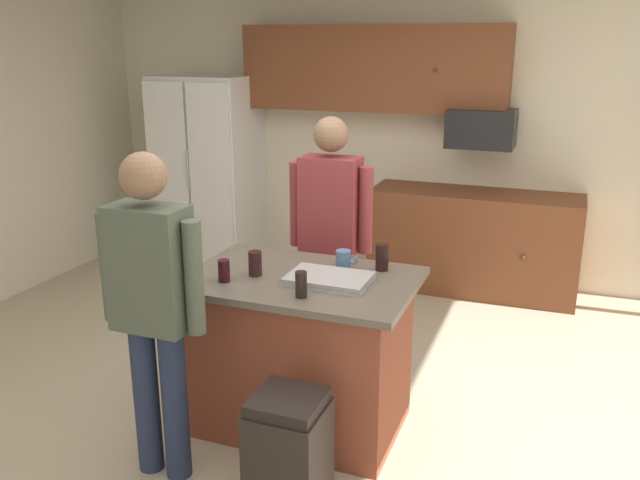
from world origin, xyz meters
TOP-DOWN VIEW (x-y plane):
  - floor at (0.00, 0.00)m, footprint 7.04×7.04m
  - back_wall at (0.00, 2.80)m, footprint 6.40×0.10m
  - cabinet_run_upper at (-0.40, 2.60)m, footprint 2.40×0.38m
  - cabinet_run_lower at (0.60, 2.48)m, footprint 1.80×0.63m
  - refrigerator at (-2.00, 2.38)m, footprint 0.92×0.76m
  - microwave_over_range at (0.60, 2.50)m, footprint 0.56×0.40m
  - kitchen_island at (0.01, -0.11)m, footprint 1.26×0.86m
  - person_elder_center at (-0.09, 0.66)m, footprint 0.57×0.23m
  - person_guest_right at (-0.49, -0.78)m, footprint 0.57×0.22m
  - glass_stout_tall at (-0.23, -0.17)m, footprint 0.08×0.08m
  - mug_blue_stoneware at (0.19, 0.10)m, footprint 0.13×0.09m
  - glass_pilsner at (0.40, 0.16)m, footprint 0.07×0.07m
  - glass_dark_ale at (0.13, -0.38)m, footprint 0.06×0.06m
  - tumbler_amber at (-0.35, -0.32)m, footprint 0.06×0.06m
  - serving_tray at (0.19, -0.14)m, footprint 0.44×0.30m
  - trash_bin at (0.24, -0.82)m, footprint 0.34×0.34m

SIDE VIEW (x-z plane):
  - floor at x=0.00m, z-range 0.00..0.00m
  - trash_bin at x=0.24m, z-range 0.00..0.61m
  - cabinet_run_lower at x=0.60m, z-range 0.00..0.90m
  - kitchen_island at x=0.01m, z-range 0.01..0.93m
  - refrigerator at x=-2.00m, z-range 0.00..1.84m
  - serving_tray at x=0.19m, z-range 0.92..0.96m
  - mug_blue_stoneware at x=0.19m, z-range 0.92..1.03m
  - person_guest_right at x=-0.49m, z-range 0.13..1.82m
  - tumbler_amber at x=-0.35m, z-range 0.92..1.04m
  - glass_dark_ale at x=0.13m, z-range 0.92..1.06m
  - glass_stout_tall at x=-0.23m, z-range 0.92..1.06m
  - person_elder_center at x=-0.09m, z-range 0.14..1.85m
  - glass_pilsner at x=0.40m, z-range 0.92..1.07m
  - back_wall at x=0.00m, z-range 0.00..2.60m
  - microwave_over_range at x=0.60m, z-range 1.29..1.61m
  - cabinet_run_upper at x=-0.40m, z-range 1.55..2.30m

